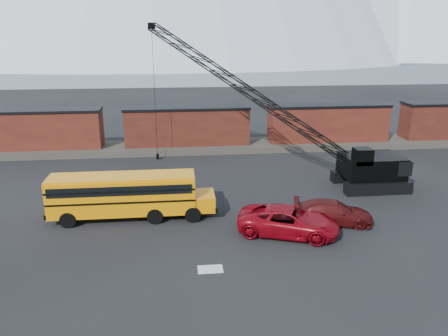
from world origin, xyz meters
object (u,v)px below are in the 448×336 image
object	(u,v)px
red_pickup	(289,221)
school_bus	(128,194)
crawler_crane	(245,89)
maroon_suv	(333,212)

from	to	relation	value
red_pickup	school_bus	bearing A→B (deg)	90.35
school_bus	crawler_crane	world-z (taller)	crawler_crane
maroon_suv	school_bus	bearing A→B (deg)	95.36
red_pickup	maroon_suv	xyz separation A→B (m)	(3.47, 1.40, -0.13)
school_bus	maroon_suv	distance (m)	14.28
school_bus	maroon_suv	size ratio (longest dim) A/B	2.16
maroon_suv	crawler_crane	size ratio (longest dim) A/B	0.25
school_bus	maroon_suv	xyz separation A→B (m)	(14.06, -2.32, -1.01)
school_bus	red_pickup	size ratio (longest dim) A/B	1.78
maroon_suv	crawler_crane	xyz separation A→B (m)	(-4.35, 11.94, 6.97)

